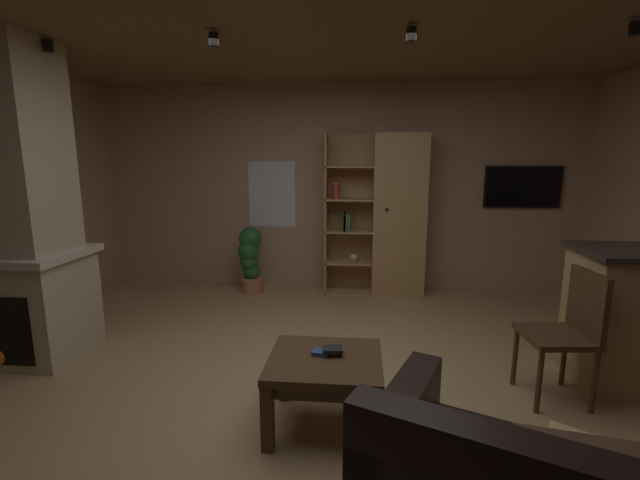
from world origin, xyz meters
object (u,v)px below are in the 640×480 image
(stone_fireplace, at_px, (16,221))
(wall_mounted_tv, at_px, (523,187))
(potted_floor_plant, at_px, (250,257))
(coffee_table, at_px, (325,371))
(dining_chair, at_px, (569,327))
(bookshelf_cabinet, at_px, (392,216))
(table_book_1, at_px, (333,349))
(table_book_0, at_px, (321,352))

(stone_fireplace, bearing_deg, wall_mounted_tv, 25.49)
(potted_floor_plant, height_order, wall_mounted_tv, wall_mounted_tv)
(coffee_table, height_order, dining_chair, dining_chair)
(bookshelf_cabinet, bearing_deg, table_book_1, -100.95)
(table_book_0, relative_size, potted_floor_plant, 0.12)
(potted_floor_plant, bearing_deg, wall_mounted_tv, 6.16)
(bookshelf_cabinet, xyz_separation_m, coffee_table, (-0.58, -2.81, -0.60))
(dining_chair, bearing_deg, wall_mounted_tv, 78.18)
(table_book_0, distance_m, potted_floor_plant, 2.85)
(bookshelf_cabinet, bearing_deg, potted_floor_plant, -175.14)
(stone_fireplace, height_order, potted_floor_plant, stone_fireplace)
(table_book_1, height_order, potted_floor_plant, potted_floor_plant)
(table_book_1, distance_m, wall_mounted_tv, 3.75)
(dining_chair, bearing_deg, stone_fireplace, 176.16)
(bookshelf_cabinet, relative_size, table_book_0, 19.43)
(coffee_table, relative_size, table_book_1, 5.65)
(stone_fireplace, xyz_separation_m, coffee_table, (2.59, -0.75, -0.79))
(stone_fireplace, distance_m, table_book_0, 2.74)
(dining_chair, bearing_deg, bookshelf_cabinet, 114.20)
(stone_fireplace, distance_m, bookshelf_cabinet, 3.78)
(wall_mounted_tv, bearing_deg, dining_chair, -101.82)
(table_book_0, xyz_separation_m, table_book_1, (0.08, -0.00, 0.02))
(stone_fireplace, distance_m, coffee_table, 2.81)
(coffee_table, xyz_separation_m, table_book_1, (0.04, 0.04, 0.13))
(coffee_table, distance_m, table_book_0, 0.11)
(dining_chair, height_order, potted_floor_plant, dining_chair)
(bookshelf_cabinet, relative_size, dining_chair, 2.12)
(coffee_table, distance_m, dining_chair, 1.70)
(coffee_table, xyz_separation_m, table_book_0, (-0.03, 0.04, 0.10))
(table_book_1, bearing_deg, bookshelf_cabinet, 79.05)
(bookshelf_cabinet, height_order, table_book_0, bookshelf_cabinet)
(bookshelf_cabinet, relative_size, coffee_table, 2.82)
(potted_floor_plant, bearing_deg, dining_chair, -38.09)
(coffee_table, height_order, table_book_1, table_book_1)
(coffee_table, distance_m, wall_mounted_tv, 3.83)
(table_book_0, xyz_separation_m, wall_mounted_tv, (2.19, 2.97, 0.85))
(dining_chair, bearing_deg, table_book_1, -164.88)
(potted_floor_plant, bearing_deg, table_book_1, -65.23)
(bookshelf_cabinet, relative_size, potted_floor_plant, 2.35)
(dining_chair, relative_size, wall_mounted_tv, 1.02)
(stone_fireplace, bearing_deg, table_book_1, -15.12)
(wall_mounted_tv, bearing_deg, potted_floor_plant, -173.84)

